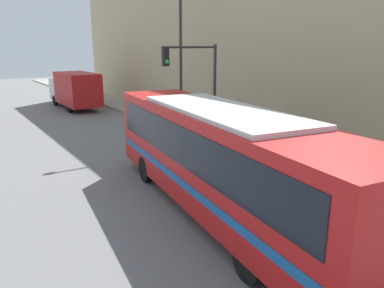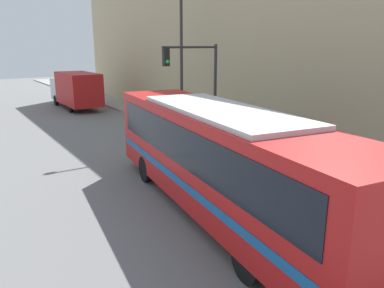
% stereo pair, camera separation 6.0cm
% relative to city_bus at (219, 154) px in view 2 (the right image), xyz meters
% --- Properties ---
extents(ground_plane, '(120.00, 120.00, 0.00)m').
position_rel_city_bus_xyz_m(ground_plane, '(0.31, -2.20, -1.92)').
color(ground_plane, slate).
extents(sidewalk, '(2.71, 70.00, 0.12)m').
position_rel_city_bus_xyz_m(sidewalk, '(6.17, 17.80, -1.86)').
color(sidewalk, gray).
rests_on(sidewalk, ground_plane).
extents(building_facade, '(6.00, 33.57, 11.84)m').
position_rel_city_bus_xyz_m(building_facade, '(10.53, 15.59, 4.00)').
color(building_facade, tan).
rests_on(building_facade, ground_plane).
extents(city_bus, '(4.12, 12.24, 3.33)m').
position_rel_city_bus_xyz_m(city_bus, '(0.00, 0.00, 0.00)').
color(city_bus, red).
rests_on(city_bus, ground_plane).
extents(delivery_truck, '(2.37, 7.43, 2.97)m').
position_rel_city_bus_xyz_m(delivery_truck, '(2.44, 22.80, -0.30)').
color(delivery_truck, '#B21919').
rests_on(delivery_truck, ground_plane).
extents(fire_hydrant, '(0.22, 0.30, 0.79)m').
position_rel_city_bus_xyz_m(fire_hydrant, '(5.41, 2.95, -1.40)').
color(fire_hydrant, '#999999').
rests_on(fire_hydrant, sidewalk).
extents(traffic_light_pole, '(3.28, 0.35, 5.03)m').
position_rel_city_bus_xyz_m(traffic_light_pole, '(4.41, 7.68, 1.67)').
color(traffic_light_pole, '#2D2D2D').
rests_on(traffic_light_pole, sidewalk).
extents(parking_meter, '(0.14, 0.14, 1.27)m').
position_rel_city_bus_xyz_m(parking_meter, '(5.41, 6.72, -0.93)').
color(parking_meter, '#2D2D2D').
rests_on(parking_meter, sidewalk).
extents(street_lamp, '(3.08, 0.28, 8.12)m').
position_rel_city_bus_xyz_m(street_lamp, '(5.27, 11.28, 3.02)').
color(street_lamp, '#2D2D2D').
rests_on(street_lamp, sidewalk).
extents(pedestrian_near_corner, '(0.34, 0.34, 1.60)m').
position_rel_city_bus_xyz_m(pedestrian_near_corner, '(5.82, 7.77, -0.99)').
color(pedestrian_near_corner, '#47382D').
rests_on(pedestrian_near_corner, sidewalk).
extents(pedestrian_mid_block, '(0.34, 0.34, 1.72)m').
position_rel_city_bus_xyz_m(pedestrian_mid_block, '(5.91, 4.07, -0.92)').
color(pedestrian_mid_block, '#47382D').
rests_on(pedestrian_mid_block, sidewalk).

